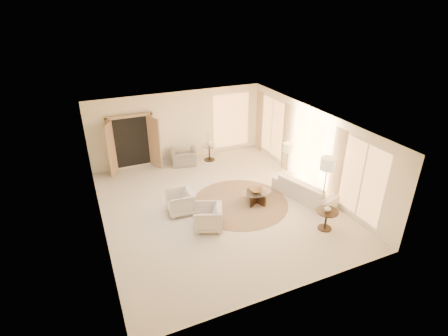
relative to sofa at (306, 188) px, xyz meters
name	(u,v)px	position (x,y,z in m)	size (l,w,h in m)	color
room	(217,167)	(-2.90, 0.68, 1.07)	(7.04, 8.04, 2.83)	beige
windows_right	(309,149)	(0.55, 0.78, 1.02)	(0.10, 6.40, 2.40)	#FFB666
window_back_corner	(231,121)	(-0.60, 4.63, 1.02)	(1.70, 0.10, 2.40)	#FFB666
curtains_right	(293,142)	(0.50, 1.68, 0.97)	(0.06, 5.20, 2.60)	tan
french_doors	(132,143)	(-4.80, 4.49, 0.74)	(1.95, 0.66, 2.16)	tan
area_rug	(240,203)	(-2.16, 0.54, -0.32)	(3.13, 3.13, 0.01)	#483424
sofa	(306,188)	(0.00, 0.00, 0.00)	(2.26, 0.88, 0.66)	beige
armchair_left	(180,201)	(-4.10, 0.81, 0.07)	(0.78, 0.73, 0.80)	beige
armchair_right	(208,216)	(-3.61, -0.31, 0.07)	(0.78, 0.73, 0.80)	beige
accent_chair	(183,155)	(-2.95, 4.05, 0.10)	(0.98, 0.64, 0.86)	gray
coffee_table	(256,196)	(-1.67, 0.37, -0.08)	(1.33, 1.33, 0.39)	black
end_table	(326,217)	(-0.52, -1.71, 0.09)	(0.64, 0.64, 0.61)	black
side_table	(209,151)	(-1.85, 4.04, 0.07)	(0.57, 0.57, 0.66)	#2B241A
floor_lamp_near	(288,149)	(0.00, 1.20, 0.95)	(0.36, 0.36, 1.50)	#2B241A
floor_lamp_far	(327,166)	(0.00, -0.87, 1.22)	(0.44, 0.44, 1.82)	#2B241A
bowl	(256,191)	(-1.67, 0.37, 0.10)	(0.33, 0.33, 0.08)	brown
end_vase	(328,208)	(-0.52, -1.71, 0.37)	(0.18, 0.18, 0.19)	white
side_vase	(209,142)	(-1.85, 4.04, 0.45)	(0.24, 0.24, 0.25)	white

